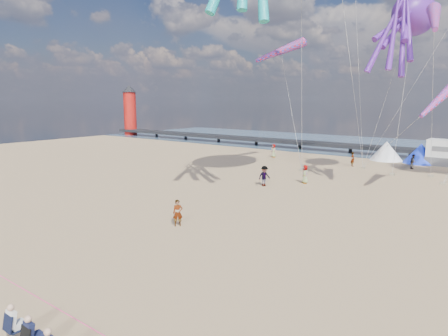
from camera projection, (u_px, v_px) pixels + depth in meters
ground at (176, 272)px, 17.92m from camera, size 120.00×120.00×0.00m
water at (427, 149)px, 61.03m from camera, size 120.00×120.00×0.00m
pier at (237, 138)px, 68.95m from camera, size 60.00×3.00×0.50m
lighthouse at (130, 114)px, 85.06m from camera, size 2.60×2.60×9.00m
tent_white at (386, 151)px, 50.26m from camera, size 4.00×4.00×2.40m
tent_blue at (421, 153)px, 47.88m from camera, size 4.00×4.00×2.40m
rope_line at (77, 320)px, 13.99m from camera, size 34.00×0.03×0.03m
standing_person at (178, 213)px, 24.27m from camera, size 0.70×0.70×1.63m
beachgoer_0 at (305, 174)px, 36.56m from camera, size 0.73×0.71×1.69m
beachgoer_2 at (264, 176)px, 35.35m from camera, size 0.99×1.09×1.81m
beachgoer_5 at (353, 159)px, 45.79m from camera, size 1.42×1.41×1.64m
beachgoer_6 at (274, 151)px, 52.79m from camera, size 0.75×0.62×1.75m
beachgoer_7 at (413, 162)px, 44.12m from camera, size 0.56×0.82×1.61m
sandbag_a at (302, 170)px, 42.60m from camera, size 0.50×0.35×0.22m
sandbag_b at (392, 174)px, 40.53m from camera, size 0.50×0.35×0.22m
sandbag_c at (443, 184)px, 35.99m from camera, size 0.50×0.35×0.22m
sandbag_d at (431, 176)px, 39.51m from camera, size 0.50×0.35×0.22m
sandbag_e at (363, 168)px, 44.18m from camera, size 0.50×0.35×0.22m
kite_octopus_purple at (414, 14)px, 34.29m from camera, size 4.31×8.76×9.72m
windsock_left at (281, 51)px, 42.70m from camera, size 3.46×6.71×6.77m
windsock_mid at (434, 19)px, 27.88m from camera, size 2.12×5.20×5.10m
windsock_right at (441, 98)px, 30.46m from camera, size 2.65×5.72×5.73m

